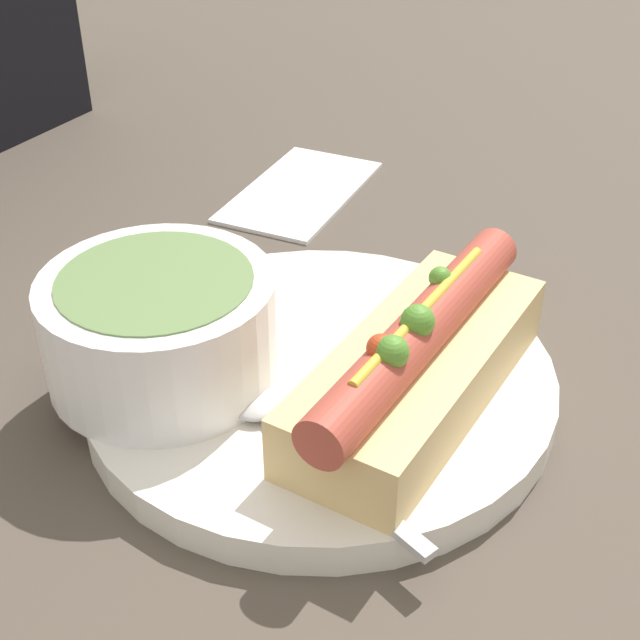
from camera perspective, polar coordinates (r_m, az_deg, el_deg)
The scene contains 6 objects.
ground_plane at distance 0.47m, azimuth 0.00°, elevation -4.72°, with size 4.00×4.00×0.00m, color #4C4238.
dinner_plate at distance 0.47m, azimuth 0.00°, elevation -3.88°, with size 0.24×0.24×0.02m.
hot_dog at distance 0.43m, azimuth 6.41°, elevation -2.54°, with size 0.18×0.07×0.06m.
soup_bowl at distance 0.45m, azimuth -10.22°, elevation -0.17°, with size 0.12×0.12×0.06m.
spoon at distance 0.43m, azimuth -3.53°, elevation -6.12°, with size 0.07×0.15×0.01m.
napkin at distance 0.67m, azimuth -1.28°, elevation 8.34°, with size 0.15×0.09×0.01m.
Camera 1 is at (-0.32, -0.18, 0.30)m, focal length 50.00 mm.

